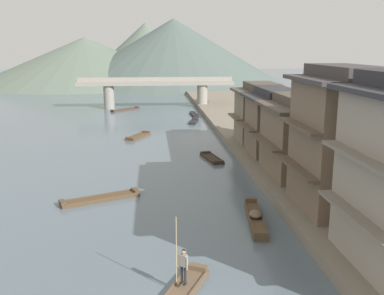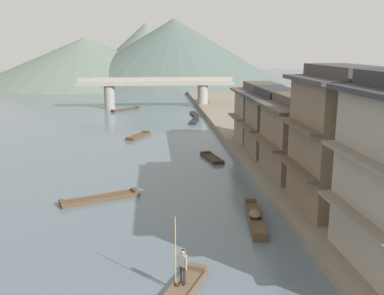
{
  "view_description": "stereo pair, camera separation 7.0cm",
  "coord_description": "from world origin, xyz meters",
  "px_view_note": "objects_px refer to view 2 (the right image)",
  "views": [
    {
      "loc": [
        -0.83,
        -14.4,
        10.46
      ],
      "look_at": [
        2.52,
        21.56,
        2.15
      ],
      "focal_mm": 41.02,
      "sensor_mm": 36.0,
      "label": 1
    },
    {
      "loc": [
        -0.76,
        -14.41,
        10.46
      ],
      "look_at": [
        2.52,
        21.56,
        2.15
      ],
      "focal_mm": 41.02,
      "sensor_mm": 36.0,
      "label": 2
    }
  ],
  "objects_px": {
    "house_waterfront_far": "(261,113)",
    "stone_bridge": "(156,88)",
    "boat_moored_third": "(255,218)",
    "house_waterfront_second": "(341,140)",
    "boat_midriver_upstream": "(139,136)",
    "boat_upstream_distant": "(100,198)",
    "boatman_person": "(182,262)",
    "boat_moored_far": "(194,122)",
    "house_waterfront_tall": "(303,136)",
    "house_waterfront_narrow": "(274,122)",
    "boat_moored_second": "(212,158)",
    "boat_moored_nearest": "(194,115)",
    "boat_midriver_drifting": "(126,110)"
  },
  "relations": [
    {
      "from": "boatman_person",
      "to": "boat_midriver_upstream",
      "type": "relative_size",
      "value": 0.68
    },
    {
      "from": "boat_moored_third",
      "to": "house_waterfront_second",
      "type": "relative_size",
      "value": 0.67
    },
    {
      "from": "boatman_person",
      "to": "boat_midriver_upstream",
      "type": "height_order",
      "value": "boatman_person"
    },
    {
      "from": "boat_midriver_drifting",
      "to": "boat_moored_second",
      "type": "bearing_deg",
      "value": -73.65
    },
    {
      "from": "house_waterfront_tall",
      "to": "house_waterfront_narrow",
      "type": "distance_m",
      "value": 6.89
    },
    {
      "from": "boat_moored_nearest",
      "to": "house_waterfront_second",
      "type": "height_order",
      "value": "house_waterfront_second"
    },
    {
      "from": "boat_midriver_upstream",
      "to": "boat_upstream_distant",
      "type": "height_order",
      "value": "boat_midriver_upstream"
    },
    {
      "from": "boatman_person",
      "to": "boat_moored_nearest",
      "type": "distance_m",
      "value": 50.62
    },
    {
      "from": "house_waterfront_narrow",
      "to": "house_waterfront_tall",
      "type": "bearing_deg",
      "value": -87.07
    },
    {
      "from": "boat_moored_far",
      "to": "house_waterfront_far",
      "type": "bearing_deg",
      "value": -70.66
    },
    {
      "from": "boat_moored_far",
      "to": "boat_upstream_distant",
      "type": "height_order",
      "value": "boat_upstream_distant"
    },
    {
      "from": "boatman_person",
      "to": "boat_moored_far",
      "type": "height_order",
      "value": "boatman_person"
    },
    {
      "from": "boatman_person",
      "to": "house_waterfront_second",
      "type": "height_order",
      "value": "house_waterfront_second"
    },
    {
      "from": "boat_moored_third",
      "to": "house_waterfront_second",
      "type": "distance_m",
      "value": 7.04
    },
    {
      "from": "house_waterfront_far",
      "to": "stone_bridge",
      "type": "bearing_deg",
      "value": 108.65
    },
    {
      "from": "house_waterfront_far",
      "to": "boat_moored_third",
      "type": "bearing_deg",
      "value": -104.71
    },
    {
      "from": "house_waterfront_far",
      "to": "stone_bridge",
      "type": "height_order",
      "value": "house_waterfront_far"
    },
    {
      "from": "boat_moored_far",
      "to": "house_waterfront_narrow",
      "type": "xyz_separation_m",
      "value": [
        5.46,
        -21.68,
        3.56
      ]
    },
    {
      "from": "boatman_person",
      "to": "house_waterfront_second",
      "type": "xyz_separation_m",
      "value": [
        10.17,
        7.87,
        3.5
      ]
    },
    {
      "from": "boat_moored_second",
      "to": "boat_upstream_distant",
      "type": "height_order",
      "value": "boat_upstream_distant"
    },
    {
      "from": "boat_midriver_drifting",
      "to": "boat_midriver_upstream",
      "type": "distance_m",
      "value": 23.16
    },
    {
      "from": "boat_moored_second",
      "to": "boat_moored_far",
      "type": "distance_m",
      "value": 20.93
    },
    {
      "from": "boat_midriver_drifting",
      "to": "boat_upstream_distant",
      "type": "relative_size",
      "value": 0.86
    },
    {
      "from": "boatman_person",
      "to": "house_waterfront_far",
      "type": "relative_size",
      "value": 0.5
    },
    {
      "from": "boat_moored_far",
      "to": "house_waterfront_narrow",
      "type": "bearing_deg",
      "value": -75.87
    },
    {
      "from": "boat_moored_third",
      "to": "house_waterfront_tall",
      "type": "height_order",
      "value": "house_waterfront_tall"
    },
    {
      "from": "boat_moored_third",
      "to": "boat_midriver_drifting",
      "type": "relative_size",
      "value": 1.25
    },
    {
      "from": "boat_midriver_drifting",
      "to": "house_waterfront_far",
      "type": "distance_m",
      "value": 33.5
    },
    {
      "from": "boat_midriver_drifting",
      "to": "stone_bridge",
      "type": "bearing_deg",
      "value": 24.35
    },
    {
      "from": "boat_moored_second",
      "to": "house_waterfront_tall",
      "type": "xyz_separation_m",
      "value": [
        6.08,
        -7.64,
        3.55
      ]
    },
    {
      "from": "house_waterfront_far",
      "to": "boat_moored_far",
      "type": "bearing_deg",
      "value": 109.34
    },
    {
      "from": "boatman_person",
      "to": "stone_bridge",
      "type": "xyz_separation_m",
      "value": [
        -0.37,
        59.42,
        2.02
      ]
    },
    {
      "from": "boat_moored_third",
      "to": "boat_upstream_distant",
      "type": "xyz_separation_m",
      "value": [
        -9.85,
        4.79,
        -0.1
      ]
    },
    {
      "from": "boat_upstream_distant",
      "to": "house_waterfront_narrow",
      "type": "xyz_separation_m",
      "value": [
        15.0,
        9.82,
        3.55
      ]
    },
    {
      "from": "boat_moored_second",
      "to": "boat_moored_nearest",
      "type": "bearing_deg",
      "value": 87.93
    },
    {
      "from": "boatman_person",
      "to": "boat_moored_second",
      "type": "bearing_deg",
      "value": 79.12
    },
    {
      "from": "house_waterfront_tall",
      "to": "house_waterfront_narrow",
      "type": "relative_size",
      "value": 1.21
    },
    {
      "from": "boatman_person",
      "to": "boat_moored_third",
      "type": "bearing_deg",
      "value": 56.54
    },
    {
      "from": "boat_midriver_drifting",
      "to": "house_waterfront_second",
      "type": "distance_m",
      "value": 51.88
    },
    {
      "from": "boat_moored_second",
      "to": "boat_midriver_drifting",
      "type": "xyz_separation_m",
      "value": [
        -10.02,
        34.15,
        -0.0
      ]
    },
    {
      "from": "boatman_person",
      "to": "house_waterfront_narrow",
      "type": "distance_m",
      "value": 24.45
    },
    {
      "from": "boat_moored_nearest",
      "to": "house_waterfront_narrow",
      "type": "xyz_separation_m",
      "value": [
        4.74,
        -28.17,
        3.56
      ]
    },
    {
      "from": "boat_moored_nearest",
      "to": "house_waterfront_second",
      "type": "xyz_separation_m",
      "value": [
        4.78,
        -42.45,
        4.85
      ]
    },
    {
      "from": "boat_moored_second",
      "to": "stone_bridge",
      "type": "height_order",
      "value": "stone_bridge"
    },
    {
      "from": "boat_upstream_distant",
      "to": "house_waterfront_tall",
      "type": "bearing_deg",
      "value": 10.82
    },
    {
      "from": "boat_moored_second",
      "to": "house_waterfront_far",
      "type": "xyz_separation_m",
      "value": [
        5.9,
        4.89,
        3.57
      ]
    },
    {
      "from": "boat_moored_far",
      "to": "house_waterfront_second",
      "type": "bearing_deg",
      "value": -81.3
    },
    {
      "from": "boat_moored_third",
      "to": "boat_upstream_distant",
      "type": "height_order",
      "value": "boat_moored_third"
    },
    {
      "from": "boat_upstream_distant",
      "to": "house_waterfront_narrow",
      "type": "relative_size",
      "value": 0.89
    },
    {
      "from": "boat_moored_third",
      "to": "stone_bridge",
      "type": "distance_m",
      "value": 52.26
    }
  ]
}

